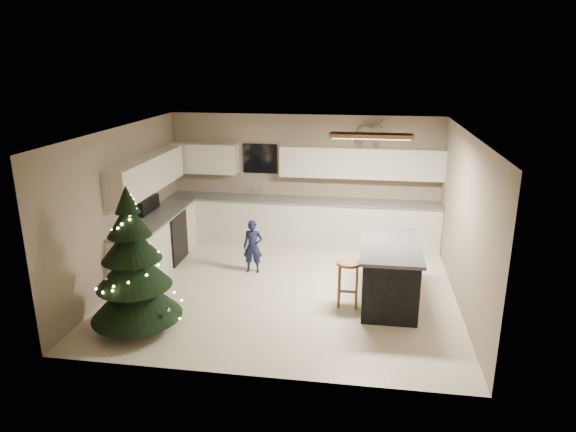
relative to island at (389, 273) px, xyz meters
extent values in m
plane|color=beige|center=(-1.67, 0.23, -0.48)|extent=(5.50, 5.50, 0.00)
cube|color=gray|center=(-1.67, 2.73, 0.82)|extent=(5.50, 0.02, 2.60)
cube|color=gray|center=(-1.67, -2.27, 0.82)|extent=(5.50, 0.02, 2.60)
cube|color=gray|center=(-4.42, 0.23, 0.82)|extent=(0.02, 5.00, 2.60)
cube|color=gray|center=(1.08, 0.23, 0.82)|extent=(0.02, 5.00, 2.60)
cube|color=silver|center=(-1.67, 0.23, 2.12)|extent=(5.50, 5.00, 0.02)
cube|color=olive|center=(-0.37, 0.33, 2.07)|extent=(1.25, 0.32, 0.06)
cube|color=white|center=(-0.37, 0.33, 2.04)|extent=(1.15, 0.24, 0.02)
cube|color=beige|center=(-1.67, 2.43, -0.03)|extent=(5.48, 0.60, 0.90)
cube|color=beige|center=(-4.12, 0.83, -0.03)|extent=(0.60, 2.60, 0.90)
cube|color=slate|center=(-1.67, 2.42, 0.44)|extent=(5.48, 0.62, 0.04)
cube|color=slate|center=(-4.11, 0.83, 0.44)|extent=(0.62, 2.60, 0.04)
cube|color=beige|center=(-3.72, 2.55, 1.22)|extent=(1.40, 0.35, 0.60)
cube|color=beige|center=(-0.52, 2.55, 1.22)|extent=(3.20, 0.35, 0.60)
cube|color=beige|center=(-4.24, 0.95, 1.22)|extent=(0.35, 2.60, 0.60)
cube|color=black|center=(-2.57, 2.70, 1.22)|extent=(0.70, 0.04, 0.60)
cube|color=#99999E|center=(-2.57, 2.43, 0.42)|extent=(0.55, 0.40, 0.06)
cylinder|color=#99999E|center=(-2.57, 2.53, 0.58)|extent=(0.03, 0.03, 0.24)
cube|color=black|center=(-4.10, 1.13, -0.03)|extent=(0.64, 0.75, 0.90)
cube|color=black|center=(-4.35, 1.13, 0.57)|extent=(0.10, 0.75, 0.30)
cube|color=black|center=(0.00, 0.00, -0.03)|extent=(0.80, 1.60, 0.90)
cube|color=#24242A|center=(0.00, 0.00, 0.45)|extent=(0.90, 1.70, 0.05)
cylinder|color=olive|center=(-0.62, -0.21, 0.22)|extent=(0.37, 0.37, 0.04)
cylinder|color=olive|center=(-0.75, -0.35, -0.14)|extent=(0.04, 0.04, 0.67)
cylinder|color=olive|center=(-0.48, -0.35, -0.14)|extent=(0.04, 0.04, 0.67)
cylinder|color=olive|center=(-0.75, -0.08, -0.14)|extent=(0.04, 0.04, 0.67)
cylinder|color=olive|center=(-0.48, -0.08, -0.14)|extent=(0.04, 0.04, 0.67)
cube|color=olive|center=(-0.62, -0.21, -0.26)|extent=(0.29, 0.03, 0.03)
cylinder|color=#3F2816|center=(-3.52, -1.37, -0.34)|extent=(0.11, 0.11, 0.28)
cone|color=black|center=(-3.52, -1.37, 0.03)|extent=(1.25, 1.25, 0.65)
cone|color=black|center=(-3.52, -1.37, 0.44)|extent=(1.03, 1.03, 0.55)
cone|color=black|center=(-3.52, -1.37, 0.81)|extent=(0.81, 0.81, 0.51)
cone|color=black|center=(-3.52, -1.37, 1.13)|extent=(0.59, 0.59, 0.46)
cone|color=black|center=(-3.52, -1.37, 1.41)|extent=(0.33, 0.33, 0.37)
sphere|color=#FFD88C|center=(-2.86, -1.37, -0.25)|extent=(0.03, 0.03, 0.03)
sphere|color=#FFD88C|center=(-2.94, -1.10, -0.19)|extent=(0.03, 0.03, 0.03)
sphere|color=#FFD88C|center=(-3.12, -0.90, -0.14)|extent=(0.03, 0.03, 0.03)
sphere|color=#FFD88C|center=(-3.36, -0.79, -0.09)|extent=(0.03, 0.03, 0.03)
sphere|color=#FFD88C|center=(-3.62, -0.80, -0.03)|extent=(0.03, 0.03, 0.03)
sphere|color=#FFD88C|center=(-3.84, -0.91, 0.02)|extent=(0.03, 0.03, 0.03)
sphere|color=#FFD88C|center=(-3.99, -1.10, 0.08)|extent=(0.03, 0.03, 0.03)
sphere|color=#FFD88C|center=(-4.04, -1.33, 0.13)|extent=(0.03, 0.03, 0.03)
sphere|color=#FFD88C|center=(-3.99, -1.55, 0.19)|extent=(0.03, 0.03, 0.03)
sphere|color=#FFD88C|center=(-3.85, -1.72, 0.24)|extent=(0.03, 0.03, 0.03)
sphere|color=#FFD88C|center=(-3.67, -1.81, 0.30)|extent=(0.03, 0.03, 0.03)
sphere|color=#FFD88C|center=(-3.47, -1.81, 0.35)|extent=(0.03, 0.03, 0.03)
sphere|color=#FFD88C|center=(-3.30, -1.74, 0.41)|extent=(0.03, 0.03, 0.03)
sphere|color=#FFD88C|center=(-3.18, -1.60, 0.46)|extent=(0.03, 0.03, 0.03)
sphere|color=#FFD88C|center=(-3.13, -1.43, 0.52)|extent=(0.03, 0.03, 0.03)
sphere|color=#FFD88C|center=(-3.16, -1.27, 0.57)|extent=(0.03, 0.03, 0.03)
sphere|color=#FFD88C|center=(-3.25, -1.14, 0.63)|extent=(0.03, 0.03, 0.03)
sphere|color=#FFD88C|center=(-3.38, -1.07, 0.68)|extent=(0.03, 0.03, 0.03)
sphere|color=#FFD88C|center=(-3.52, -1.06, 0.74)|extent=(0.03, 0.03, 0.03)
sphere|color=#FFD88C|center=(-3.65, -1.11, 0.79)|extent=(0.03, 0.03, 0.03)
sphere|color=#FFD88C|center=(-3.73, -1.20, 0.85)|extent=(0.03, 0.03, 0.03)
sphere|color=#FFD88C|center=(-3.76, -1.31, 0.90)|extent=(0.03, 0.03, 0.03)
sphere|color=#FFD88C|center=(-3.75, -1.42, 0.95)|extent=(0.03, 0.03, 0.03)
sphere|color=#FFD88C|center=(-3.69, -1.50, 1.01)|extent=(0.03, 0.03, 0.03)
sphere|color=#FFD88C|center=(-3.61, -1.54, 1.06)|extent=(0.03, 0.03, 0.03)
sphere|color=#FFD88C|center=(-3.53, -1.55, 1.12)|extent=(0.03, 0.03, 0.03)
sphere|color=#FFD88C|center=(-3.46, -1.52, 1.17)|extent=(0.03, 0.03, 0.03)
sphere|color=#FFD88C|center=(-3.41, -1.47, 1.23)|extent=(0.03, 0.03, 0.03)
sphere|color=#FFD88C|center=(-3.40, -1.41, 1.28)|extent=(0.03, 0.03, 0.03)
sphere|color=#FFD88C|center=(-3.41, -1.36, 1.34)|extent=(0.03, 0.03, 0.03)
sphere|color=#FFD88C|center=(-3.44, -1.33, 1.39)|extent=(0.03, 0.03, 0.03)
sphere|color=#FFD88C|center=(-3.48, -1.32, 1.45)|extent=(0.03, 0.03, 0.03)
sphere|color=silver|center=(-2.97, -1.37, -0.08)|extent=(0.06, 0.06, 0.06)
sphere|color=silver|center=(-3.79, -1.00, 0.15)|extent=(0.06, 0.06, 0.06)
sphere|color=silver|center=(-3.63, -1.73, 0.39)|extent=(0.06, 0.06, 0.06)
sphere|color=silver|center=(-3.24, -1.28, 0.63)|extent=(0.06, 0.06, 0.06)
sphere|color=silver|center=(-3.69, -1.25, 0.86)|extent=(0.06, 0.06, 0.06)
sphere|color=silver|center=(-3.52, -1.50, 1.10)|extent=(0.06, 0.06, 0.06)
sphere|color=silver|center=(-3.48, -1.35, 1.34)|extent=(0.06, 0.06, 0.06)
imported|color=black|center=(-2.33, 0.84, 0.00)|extent=(0.36, 0.25, 0.95)
cube|color=olive|center=(-0.40, 2.52, 1.53)|extent=(0.24, 0.02, 0.02)
cube|color=olive|center=(-0.40, 2.59, 1.53)|extent=(0.24, 0.02, 0.02)
imported|color=beige|center=(-0.40, 2.55, 1.80)|extent=(0.66, 0.43, 0.51)
camera|label=1|loc=(-0.44, -7.47, 3.17)|focal=32.00mm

